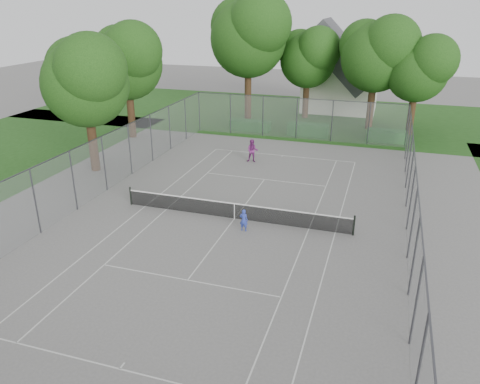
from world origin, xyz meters
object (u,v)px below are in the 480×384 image
(girl_player, at_px, (244,220))
(house, at_px, (341,75))
(woman_player, at_px, (252,151))
(tennis_net, at_px, (234,210))

(girl_player, bearing_deg, house, -89.68)
(woman_player, bearing_deg, girl_player, -86.16)
(tennis_net, height_order, girl_player, girl_player)
(tennis_net, relative_size, woman_player, 7.56)
(house, relative_size, woman_player, 5.56)
(tennis_net, bearing_deg, girl_player, -52.98)
(tennis_net, distance_m, house, 29.81)
(tennis_net, height_order, house, house)
(house, height_order, girl_player, house)
(tennis_net, bearing_deg, woman_player, 100.61)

